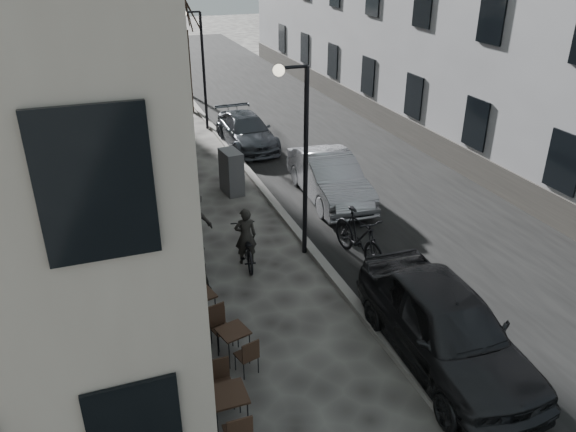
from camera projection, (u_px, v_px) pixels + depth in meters
ground at (425, 406)px, 10.22m from camera, size 120.00×120.00×0.00m
road at (303, 132)px, 24.90m from camera, size 7.30×60.00×0.00m
kerb at (222, 140)px, 23.76m from camera, size 0.25×60.00×0.12m
streetlamp_near at (299, 142)px, 13.84m from camera, size 0.90×0.28×5.09m
streetlamp_far at (199, 57)px, 23.97m from camera, size 0.90×0.28×5.09m
tree_near at (185, 12)px, 25.86m from camera, size 2.40×2.40×5.70m
tree_far at (165, 1)px, 30.92m from camera, size 2.40×2.40×5.70m
bistro_set_a at (229, 407)px, 9.58m from camera, size 0.63×1.54×0.91m
bistro_set_b at (233, 341)px, 11.23m from camera, size 0.73×1.42×0.81m
bistro_set_c at (198, 306)px, 12.18m from camera, size 0.85×1.70×0.97m
sign_board at (200, 427)px, 9.24m from camera, size 0.52×0.66×1.03m
utility_cabinet at (231, 172)px, 18.60m from camera, size 0.65×1.04×1.47m
bicycle at (246, 246)px, 14.59m from camera, size 0.86×1.88×0.96m
cyclist_rider at (246, 236)px, 14.46m from camera, size 0.61×0.44×1.56m
pedestrian_near at (193, 263)px, 13.08m from camera, size 0.94×0.79×1.72m
pedestrian_mid at (192, 222)px, 14.92m from camera, size 1.24×0.82×1.79m
pedestrian_far at (166, 168)px, 18.48m from camera, size 1.10×0.99×1.79m
car_near at (445, 326)px, 11.00m from camera, size 2.19×4.99×1.67m
car_mid at (330, 177)px, 18.16m from camera, size 1.85×4.62×1.50m
car_far at (246, 131)px, 22.96m from camera, size 1.87×4.42×1.27m
moped at (359, 237)px, 14.59m from camera, size 0.90×2.38×1.40m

